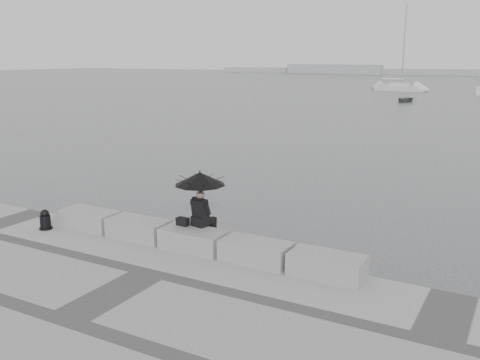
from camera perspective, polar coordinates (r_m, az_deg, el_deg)
The scene contains 11 objects.
ground at distance 13.68m, azimuth -3.84°, elevation -8.78°, with size 360.00×360.00×0.00m, color #414346.
stone_block_far_left at distance 15.15m, azimuth -15.72°, elevation -4.07°, with size 1.60×0.80×0.50m, color gray.
stone_block_left at distance 14.04m, azimuth -10.75°, elevation -5.15°, with size 1.60×0.80×0.50m, color gray.
stone_block_centre at distance 13.06m, azimuth -4.96°, elevation -6.35°, with size 1.60×0.80×0.50m, color gray.
stone_block_right at distance 12.25m, azimuth 1.71°, elevation -7.66°, with size 1.60×0.80×0.50m, color gray.
stone_block_far_right at distance 11.62m, azimuth 9.27°, elevation -9.00°, with size 1.60×0.80×0.50m, color gray.
seated_person at distance 13.01m, azimuth -4.31°, elevation -0.57°, with size 1.25×1.25×1.39m.
bag at distance 13.31m, azimuth -6.13°, elevation -4.43°, with size 0.31×0.18×0.20m, color black.
mooring_bollard at distance 15.43m, azimuth -20.05°, elevation -4.14°, with size 0.35×0.35×0.56m.
sailboat_left at distance 86.67m, azimuth 16.56°, elevation 9.46°, with size 7.42×4.01×12.90m.
dinghy at distance 65.41m, azimuth 17.16°, elevation 8.23°, with size 3.38×1.43×0.57m, color slate.
Camera 1 is at (6.95, -10.64, 5.07)m, focal length 40.00 mm.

